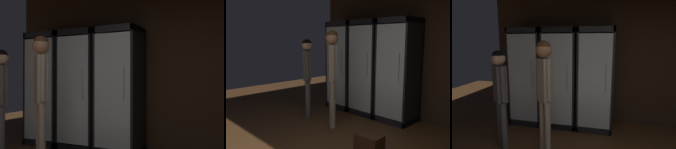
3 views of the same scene
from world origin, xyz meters
The scene contains 7 objects.
wall_back centered at (0.00, 3.03, 1.40)m, with size 6.00×0.06×2.80m, color #382619.
cooler_far_left centered at (-2.14, 2.71, 0.96)m, with size 0.66×0.64×1.96m.
cooler_left centered at (-1.44, 2.72, 0.96)m, with size 0.66×0.64×1.96m.
cooler_center centered at (-0.75, 2.71, 0.96)m, with size 0.66×0.64×1.96m.
shopper_near centered at (-2.14, 1.58, 0.98)m, with size 0.29×0.27×1.58m.
shopper_far centered at (-1.40, 1.57, 1.15)m, with size 0.24×0.23×1.73m.
wine_crate_floor centered at (-0.32, 1.26, 0.13)m, with size 0.38×0.24×0.26m, color #3D2314.
Camera 2 is at (1.60, -1.26, 1.58)m, focal length 37.85 mm.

